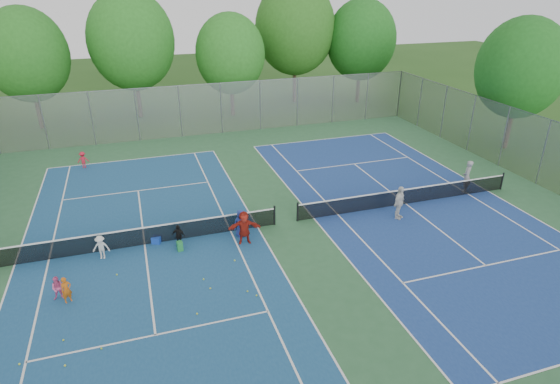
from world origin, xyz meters
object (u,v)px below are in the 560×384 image
Objects in this scene: net_left at (143,237)px; ball_hopper at (180,246)px; ball_crate at (157,240)px; net_right at (407,197)px; instructor at (467,177)px.

net_left is 26.56× the size of ball_hopper.
net_left is 32.74× the size of ball_crate.
net_left reaches higher than ball_crate.
ball_hopper is at bearing -175.26° from net_right.
net_left reaches higher than ball_hopper.
net_right is 26.56× the size of ball_hopper.
ball_crate is at bearing 132.11° from ball_hopper.
ball_crate is (0.57, 0.03, -0.29)m from net_left.
net_left is 14.00m from net_right.
instructor is at bearing 1.16° from ball_crate.
instructor reaches higher than ball_crate.
ball_crate is at bearing -42.93° from instructor.
instructor is (18.14, 0.38, 0.51)m from net_left.
ball_crate is (-13.43, 0.03, -0.29)m from net_right.
net_left and net_right have the same top height.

